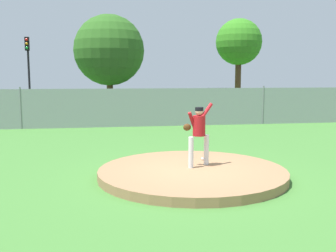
{
  "coord_description": "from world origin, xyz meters",
  "views": [
    {
      "loc": [
        -2.13,
        -9.29,
        2.53
      ],
      "look_at": [
        -0.35,
        1.65,
        1.09
      ],
      "focal_mm": 41.49,
      "sensor_mm": 36.0,
      "label": 1
    }
  ],
  "objects_px": {
    "pitcher_youth": "(199,130)",
    "parked_car_red": "(224,102)",
    "parked_car_champagne": "(102,105)",
    "traffic_cone_orange": "(300,114)",
    "baseball": "(203,159)",
    "parked_car_silver": "(172,104)",
    "traffic_light_near": "(28,62)"
  },
  "relations": [
    {
      "from": "baseball",
      "to": "pitcher_youth",
      "type": "bearing_deg",
      "value": -112.91
    },
    {
      "from": "parked_car_silver",
      "to": "traffic_light_near",
      "type": "relative_size",
      "value": 0.82
    },
    {
      "from": "parked_car_silver",
      "to": "parked_car_red",
      "type": "height_order",
      "value": "parked_car_red"
    },
    {
      "from": "parked_car_silver",
      "to": "traffic_cone_orange",
      "type": "relative_size",
      "value": 7.58
    },
    {
      "from": "parked_car_champagne",
      "to": "traffic_cone_orange",
      "type": "bearing_deg",
      "value": -11.67
    },
    {
      "from": "parked_car_red",
      "to": "traffic_cone_orange",
      "type": "distance_m",
      "value": 4.75
    },
    {
      "from": "parked_car_champagne",
      "to": "traffic_cone_orange",
      "type": "distance_m",
      "value": 11.87
    },
    {
      "from": "traffic_cone_orange",
      "to": "traffic_light_near",
      "type": "xyz_separation_m",
      "value": [
        -16.52,
        6.37,
        3.21
      ]
    },
    {
      "from": "parked_car_champagne",
      "to": "traffic_cone_orange",
      "type": "xyz_separation_m",
      "value": [
        11.61,
        -2.4,
        -0.5
      ]
    },
    {
      "from": "parked_car_red",
      "to": "traffic_cone_orange",
      "type": "bearing_deg",
      "value": -35.31
    },
    {
      "from": "parked_car_champagne",
      "to": "baseball",
      "type": "bearing_deg",
      "value": -78.32
    },
    {
      "from": "parked_car_silver",
      "to": "traffic_cone_orange",
      "type": "xyz_separation_m",
      "value": [
        7.25,
        -2.67,
        -0.52
      ]
    },
    {
      "from": "parked_car_red",
      "to": "baseball",
      "type": "bearing_deg",
      "value": -109.71
    },
    {
      "from": "baseball",
      "to": "parked_car_silver",
      "type": "relative_size",
      "value": 0.02
    },
    {
      "from": "baseball",
      "to": "parked_car_champagne",
      "type": "height_order",
      "value": "parked_car_champagne"
    },
    {
      "from": "baseball",
      "to": "parked_car_red",
      "type": "bearing_deg",
      "value": 70.29
    },
    {
      "from": "parked_car_champagne",
      "to": "parked_car_red",
      "type": "bearing_deg",
      "value": 2.41
    },
    {
      "from": "parked_car_silver",
      "to": "traffic_light_near",
      "type": "distance_m",
      "value": 10.34
    },
    {
      "from": "traffic_light_near",
      "to": "pitcher_youth",
      "type": "bearing_deg",
      "value": -67.83
    },
    {
      "from": "baseball",
      "to": "parked_car_champagne",
      "type": "bearing_deg",
      "value": 101.68
    },
    {
      "from": "pitcher_youth",
      "to": "parked_car_silver",
      "type": "height_order",
      "value": "pitcher_youth"
    },
    {
      "from": "parked_car_silver",
      "to": "traffic_cone_orange",
      "type": "distance_m",
      "value": 7.74
    },
    {
      "from": "parked_car_champagne",
      "to": "parked_car_red",
      "type": "xyz_separation_m",
      "value": [
        7.76,
        0.33,
        0.06
      ]
    },
    {
      "from": "baseball",
      "to": "parked_car_silver",
      "type": "xyz_separation_m",
      "value": [
        1.57,
        13.81,
        0.53
      ]
    },
    {
      "from": "baseball",
      "to": "traffic_cone_orange",
      "type": "distance_m",
      "value": 14.2
    },
    {
      "from": "parked_car_champagne",
      "to": "parked_car_red",
      "type": "distance_m",
      "value": 7.77
    },
    {
      "from": "parked_car_silver",
      "to": "traffic_light_near",
      "type": "xyz_separation_m",
      "value": [
        -9.27,
        3.7,
        2.69
      ]
    },
    {
      "from": "baseball",
      "to": "parked_car_silver",
      "type": "bearing_deg",
      "value": 83.52
    },
    {
      "from": "pitcher_youth",
      "to": "parked_car_champagne",
      "type": "relative_size",
      "value": 0.39
    },
    {
      "from": "parked_car_silver",
      "to": "traffic_light_near",
      "type": "height_order",
      "value": "traffic_light_near"
    },
    {
      "from": "pitcher_youth",
      "to": "parked_car_red",
      "type": "height_order",
      "value": "pitcher_youth"
    },
    {
      "from": "baseball",
      "to": "parked_car_silver",
      "type": "distance_m",
      "value": 13.91
    }
  ]
}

